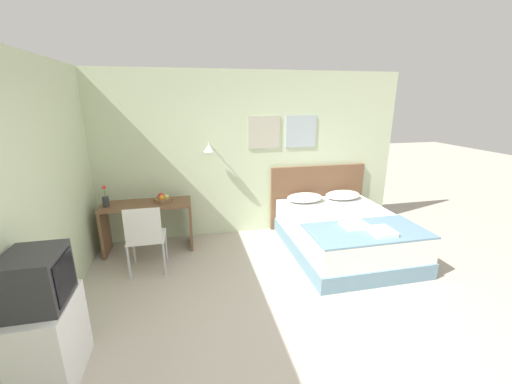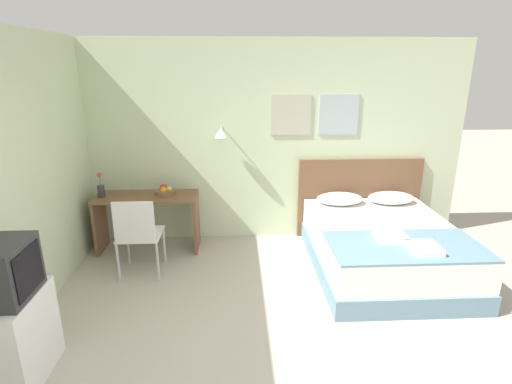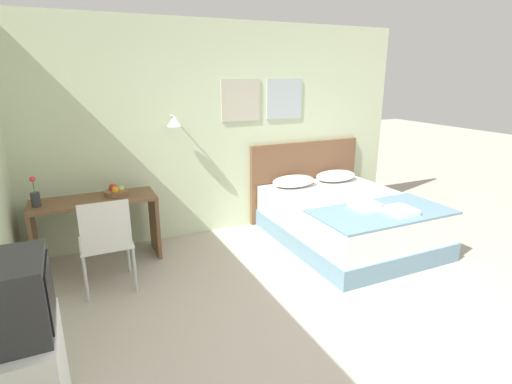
# 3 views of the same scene
# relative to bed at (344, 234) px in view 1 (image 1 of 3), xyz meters

# --- Properties ---
(ground_plane) EXTENTS (24.00, 24.00, 0.00)m
(ground_plane) POSITION_rel_bed_xyz_m (-1.33, -1.73, -0.28)
(ground_plane) COLOR #B2A899
(wall_back) EXTENTS (5.38, 0.31, 2.65)m
(wall_back) POSITION_rel_bed_xyz_m (-1.33, 1.08, 1.05)
(wall_back) COLOR beige
(wall_back) RESTS_ON ground_plane
(bed) EXTENTS (1.59, 1.99, 0.56)m
(bed) POSITION_rel_bed_xyz_m (0.00, 0.00, 0.00)
(bed) COLOR #66899E
(bed) RESTS_ON ground_plane
(headboard) EXTENTS (1.71, 0.06, 1.10)m
(headboard) POSITION_rel_bed_xyz_m (-0.00, 1.03, 0.27)
(headboard) COLOR brown
(headboard) RESTS_ON ground_plane
(pillow_left) EXTENTS (0.61, 0.38, 0.15)m
(pillow_left) POSITION_rel_bed_xyz_m (-0.34, 0.76, 0.36)
(pillow_left) COLOR white
(pillow_left) RESTS_ON bed
(pillow_right) EXTENTS (0.61, 0.38, 0.15)m
(pillow_right) POSITION_rel_bed_xyz_m (0.34, 0.76, 0.36)
(pillow_right) COLOR white
(pillow_right) RESTS_ON bed
(throw_blanket) EXTENTS (1.54, 0.80, 0.02)m
(throw_blanket) POSITION_rel_bed_xyz_m (-0.00, -0.58, 0.30)
(throw_blanket) COLOR #66899E
(throw_blanket) RESTS_ON bed
(folded_towel_near_foot) EXTENTS (0.31, 0.28, 0.06)m
(folded_towel_near_foot) POSITION_rel_bed_xyz_m (-0.11, -0.44, 0.34)
(folded_towel_near_foot) COLOR white
(folded_towel_near_foot) RESTS_ON throw_blanket
(folded_towel_mid_bed) EXTENTS (0.28, 0.30, 0.06)m
(folded_towel_mid_bed) POSITION_rel_bed_xyz_m (0.12, -0.72, 0.34)
(folded_towel_mid_bed) COLOR white
(folded_towel_mid_bed) RESTS_ON throw_blanket
(desk) EXTENTS (1.28, 0.50, 0.74)m
(desk) POSITION_rel_bed_xyz_m (-2.85, 0.70, 0.25)
(desk) COLOR brown
(desk) RESTS_ON ground_plane
(desk_chair) EXTENTS (0.47, 0.47, 0.94)m
(desk_chair) POSITION_rel_bed_xyz_m (-2.81, -0.01, 0.28)
(desk_chair) COLOR white
(desk_chair) RESTS_ON ground_plane
(fruit_bowl) EXTENTS (0.25, 0.25, 0.13)m
(fruit_bowl) POSITION_rel_bed_xyz_m (-2.61, 0.74, 0.51)
(fruit_bowl) COLOR brown
(fruit_bowl) RESTS_ON desk
(flower_vase) EXTENTS (0.09, 0.09, 0.31)m
(flower_vase) POSITION_rel_bed_xyz_m (-3.39, 0.67, 0.57)
(flower_vase) COLOR #333338
(flower_vase) RESTS_ON desk
(tv_stand) EXTENTS (0.41, 0.62, 0.70)m
(tv_stand) POSITION_rel_bed_xyz_m (-3.40, -1.54, 0.07)
(tv_stand) COLOR white
(tv_stand) RESTS_ON ground_plane
(television) EXTENTS (0.40, 0.46, 0.43)m
(television) POSITION_rel_bed_xyz_m (-3.39, -1.54, 0.64)
(television) COLOR #2D2D30
(television) RESTS_ON tv_stand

